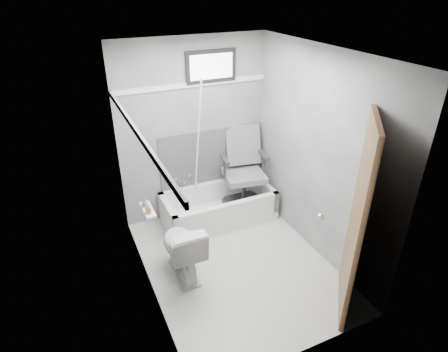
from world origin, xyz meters
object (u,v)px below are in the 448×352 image
toilet (182,249)px  soap_bottle_b (145,202)px  door (403,234)px  soap_bottle_a (148,208)px  office_chair (244,170)px  bathtub (219,206)px

toilet → soap_bottle_b: bearing=-21.7°
door → soap_bottle_a: 2.36m
door → soap_bottle_b: 2.45m
office_chair → toilet: (-1.21, -0.86, -0.31)m
office_chair → soap_bottle_b: office_chair is taller
soap_bottle_a → soap_bottle_b: (0.00, 0.14, -0.01)m
bathtub → soap_bottle_a: size_ratio=13.03×
office_chair → door: size_ratio=0.54×
door → soap_bottle_a: bearing=144.3°
bathtub → door: 2.48m
toilet → soap_bottle_b: soap_bottle_b is taller
office_chair → soap_bottle_a: 1.78m
bathtub → toilet: (-0.80, -0.82, 0.14)m
office_chair → soap_bottle_b: bearing=-145.0°
soap_bottle_a → bathtub: bearing=36.5°
toilet → soap_bottle_b: (-0.32, 0.13, 0.61)m
bathtub → office_chair: office_chair is taller
toilet → door: bearing=139.7°
bathtub → soap_bottle_a: soap_bottle_a is taller
office_chair → door: door is taller
toilet → soap_bottle_b: 0.70m
soap_bottle_a → soap_bottle_b: size_ratio=1.22×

